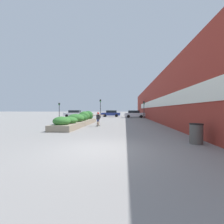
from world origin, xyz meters
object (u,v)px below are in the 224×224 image
Objects in this scene: car_leftmost at (74,113)px; traffic_light_far_left at (59,108)px; car_center_left at (175,114)px; skateboard at (98,125)px; skateboarder at (98,117)px; traffic_light_left at (100,106)px; car_rightmost at (134,114)px; car_center_right at (111,113)px; traffic_light_right at (144,107)px; trash_bin at (196,134)px.

traffic_light_far_left reaches higher than car_leftmost.
skateboard is at bearing -36.98° from car_center_left.
skateboard is at bearing -53.00° from traffic_light_far_left.
traffic_light_far_left reaches higher than skateboarder.
skateboard is 21.84m from car_center_left.
car_rightmost is at bearing 22.39° from traffic_light_left.
traffic_light_far_left is at bearing 134.21° from skateboard.
traffic_light_right is at bearing -133.68° from car_center_right.
traffic_light_left is at bearing 167.00° from car_center_right.
trash_bin is at bearing -43.14° from skateboarder.
car_leftmost is 1.20× the size of car_center_left.
traffic_light_right is at bearing 73.25° from skateboarder.
skateboard is 0.73× the size of trash_bin.
traffic_light_left is at bearing -124.98° from car_leftmost.
skateboarder is 15.70m from traffic_light_right.
car_center_right is at bearing 37.26° from traffic_light_far_left.
car_center_right is (-0.67, 20.99, -0.08)m from skateboarder.
trash_bin is 0.30× the size of traffic_light_right.
car_center_right is (-0.67, 20.99, 0.75)m from skateboard.
car_center_right is 1.47× the size of traffic_light_far_left.
car_center_right is at bearing 77.00° from traffic_light_left.
trash_bin is (6.14, -7.41, 0.43)m from skateboard.
car_center_left reaches higher than skateboarder.
traffic_light_far_left is at bearing 127.26° from car_center_right.
car_center_left is (13.13, 17.44, -0.11)m from skateboarder.
skateboarder is at bearing -53.00° from traffic_light_far_left.
car_rightmost reaches higher than skateboard.
skateboarder is 0.31× the size of car_rightmost.
car_center_left is 15.69m from traffic_light_left.
traffic_light_right is at bearing -65.12° from car_center_left.
traffic_light_left reaches higher than car_leftmost.
skateboard is 0.16× the size of car_leftmost.
car_center_left is 14.25m from car_center_right.
skateboard is 0.16× the size of car_center_right.
car_rightmost is at bearing 13.60° from traffic_light_far_left.
traffic_light_left is (-2.17, 14.46, 2.46)m from skateboard.
car_rightmost is 1.14× the size of traffic_light_left.
skateboard is at bearing 129.65° from trash_bin.
car_rightmost is 7.63m from traffic_light_left.
traffic_light_right is at bearing -108.15° from car_leftmost.
traffic_light_right is (0.21, 21.70, 1.78)m from trash_bin.
car_leftmost is at bearing 119.83° from trash_bin.
skateboard is 17.24m from traffic_light_far_left.
car_center_right is at bearing -104.45° from car_center_left.
car_leftmost is (-9.23, 19.40, -0.06)m from skateboarder.
car_center_left is at bearing 24.88° from traffic_light_right.
skateboard is 0.19× the size of car_center_left.
traffic_light_right reaches higher than car_center_right.
traffic_light_far_left is at bearing 127.96° from trash_bin.
skateboarder is 9.63m from trash_bin.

